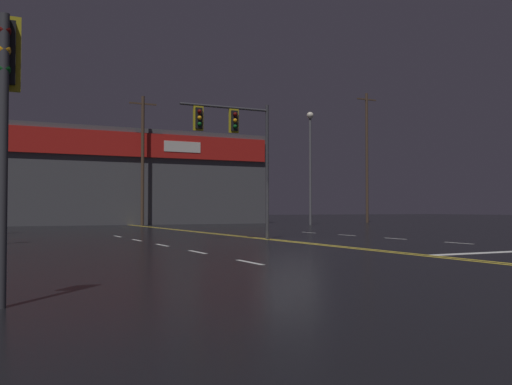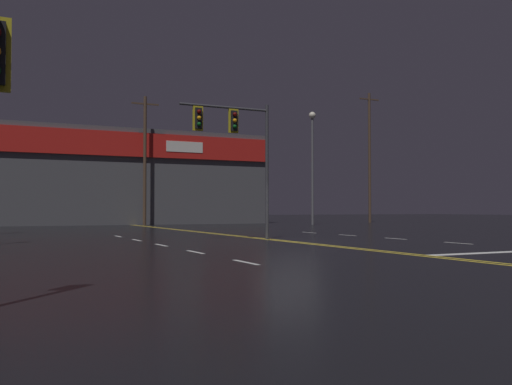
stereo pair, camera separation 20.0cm
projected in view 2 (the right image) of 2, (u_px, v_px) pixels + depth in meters
The scene contains 6 objects.
ground_plane at pixel (290, 242), 22.21m from camera, with size 200.00×200.00×0.00m, color black.
road_markings at pixel (333, 243), 21.30m from camera, with size 15.32×60.00×0.01m.
traffic_signal_median at pixel (233, 135), 23.46m from camera, with size 3.94×0.36×5.69m.
streetlight_near_right at pixel (312, 152), 46.82m from camera, with size 0.56×0.56×9.30m.
building_backdrop at pixel (120, 179), 50.63m from camera, with size 24.66×10.23×7.90m.
utility_pole_row at pixel (146, 150), 45.58m from camera, with size 47.66×0.26×12.53m.
Camera 2 is at (-10.75, -19.53, 1.25)m, focal length 40.00 mm.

